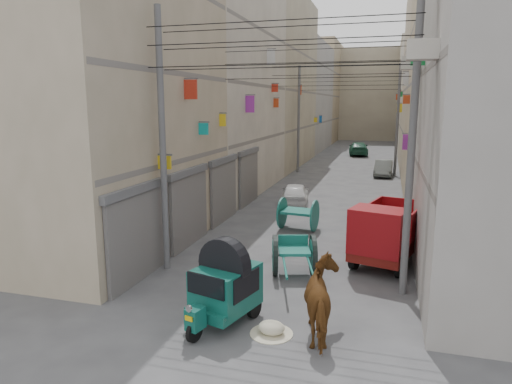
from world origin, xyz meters
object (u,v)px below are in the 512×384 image
(distant_car_grey, at_px, (383,168))
(mini_truck, at_px, (385,236))
(feed_sack, at_px, (271,328))
(second_cart, at_px, (298,213))
(distant_car_white, at_px, (295,194))
(tonga_cart, at_px, (294,254))
(auto_rickshaw, at_px, (225,285))
(horse, at_px, (325,301))
(distant_car_green, at_px, (358,149))

(distant_car_grey, bearing_deg, mini_truck, -87.18)
(distant_car_grey, bearing_deg, feed_sack, -92.86)
(mini_truck, bearing_deg, distant_car_grey, 106.00)
(mini_truck, relative_size, second_cart, 2.46)
(distant_car_white, distance_m, distant_car_grey, 12.13)
(mini_truck, height_order, distant_car_white, mini_truck)
(tonga_cart, bearing_deg, distant_car_grey, 67.61)
(auto_rickshaw, relative_size, horse, 1.16)
(auto_rickshaw, distance_m, mini_truck, 6.25)
(feed_sack, xyz_separation_m, distant_car_green, (-0.52, 38.64, 0.51))
(mini_truck, relative_size, distant_car_green, 0.87)
(auto_rickshaw, distance_m, feed_sack, 1.49)
(tonga_cart, relative_size, distant_car_white, 0.87)
(tonga_cart, height_order, horse, horse)
(distant_car_white, relative_size, distant_car_grey, 0.97)
(distant_car_white, xyz_separation_m, distant_car_grey, (4.32, 11.34, -0.00))
(auto_rickshaw, relative_size, distant_car_grey, 0.68)
(auto_rickshaw, xyz_separation_m, horse, (2.41, -0.08, -0.08))
(second_cart, xyz_separation_m, distant_car_grey, (3.24, 16.10, -0.13))
(tonga_cart, xyz_separation_m, distant_car_grey, (2.38, 21.23, -0.08))
(distant_car_white, bearing_deg, mini_truck, 109.85)
(tonga_cart, distance_m, distant_car_white, 10.08)
(auto_rickshaw, height_order, distant_car_grey, auto_rickshaw)
(auto_rickshaw, bearing_deg, second_cart, 104.97)
(mini_truck, relative_size, distant_car_white, 1.18)
(auto_rickshaw, distance_m, tonga_cart, 3.62)
(tonga_cart, xyz_separation_m, mini_truck, (2.65, 1.60, 0.34))
(tonga_cart, distance_m, mini_truck, 3.12)
(second_cart, distance_m, distant_car_green, 29.75)
(mini_truck, height_order, feed_sack, mini_truck)
(second_cart, distance_m, distant_car_grey, 16.42)
(auto_rickshaw, height_order, second_cart, auto_rickshaw)
(mini_truck, relative_size, distant_car_grey, 1.14)
(distant_car_green, bearing_deg, distant_car_white, 80.74)
(auto_rickshaw, bearing_deg, tonga_cart, 89.90)
(horse, bearing_deg, second_cart, -91.23)
(second_cart, xyz_separation_m, horse, (2.27, -8.68, 0.16))
(tonga_cart, height_order, mini_truck, mini_truck)
(mini_truck, bearing_deg, second_cart, 150.06)
(feed_sack, bearing_deg, horse, 10.79)
(horse, height_order, distant_car_green, horse)
(tonga_cart, xyz_separation_m, second_cart, (-0.86, 5.13, 0.05))
(mini_truck, bearing_deg, tonga_cart, -133.64)
(mini_truck, distance_m, second_cart, 4.98)
(tonga_cart, distance_m, feed_sack, 3.81)
(auto_rickshaw, relative_size, distant_car_white, 0.69)
(feed_sack, relative_size, distant_car_green, 0.13)
(feed_sack, bearing_deg, second_cart, 97.04)
(feed_sack, distance_m, horse, 1.39)
(horse, distance_m, distant_car_green, 38.46)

